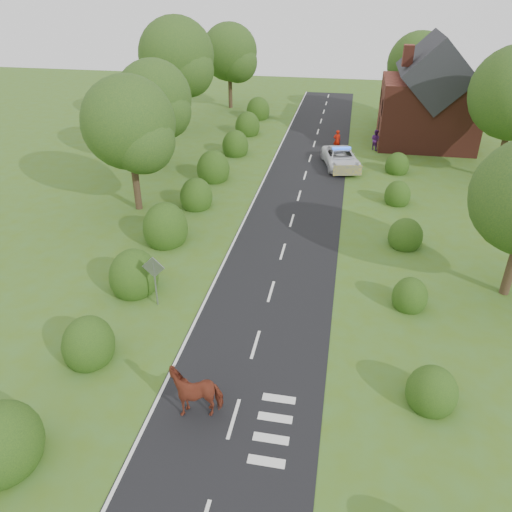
% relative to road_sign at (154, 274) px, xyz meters
% --- Properties ---
extents(ground, '(120.00, 120.00, 0.00)m').
position_rel_road_sign_xyz_m(ground, '(5.00, -2.00, -1.65)').
color(ground, '#456517').
extents(road, '(6.00, 70.00, 0.02)m').
position_rel_road_sign_xyz_m(road, '(5.00, 13.00, -1.64)').
color(road, black).
rests_on(road, ground).
extents(road_markings, '(4.96, 70.00, 0.01)m').
position_rel_road_sign_xyz_m(road_markings, '(3.40, 10.93, -1.63)').
color(road_markings, white).
rests_on(road_markings, road).
extents(hedgerow_left, '(2.75, 50.41, 3.00)m').
position_rel_road_sign_xyz_m(hedgerow_left, '(-1.51, 9.69, -0.91)').
color(hedgerow_left, '#1C3C15').
rests_on(hedgerow_left, ground).
extents(hedgerow_right, '(2.10, 45.78, 2.10)m').
position_rel_road_sign_xyz_m(hedgerow_right, '(11.60, 9.21, -1.10)').
color(hedgerow_right, '#1C3C15').
rests_on(hedgerow_right, ground).
extents(tree_left_a, '(5.74, 5.60, 8.38)m').
position_rel_road_sign_xyz_m(tree_left_a, '(-4.75, 9.86, 3.69)').
color(tree_left_a, '#332316').
rests_on(tree_left_a, ground).
extents(tree_left_b, '(5.74, 5.60, 8.07)m').
position_rel_road_sign_xyz_m(tree_left_b, '(-6.25, 17.86, 3.39)').
color(tree_left_b, '#332316').
rests_on(tree_left_b, ground).
extents(tree_left_c, '(6.97, 6.80, 10.22)m').
position_rel_road_sign_xyz_m(tree_left_c, '(-7.70, 27.83, 4.88)').
color(tree_left_c, '#332316').
rests_on(tree_left_c, ground).
extents(tree_left_d, '(6.15, 6.00, 8.89)m').
position_rel_road_sign_xyz_m(tree_left_d, '(-5.23, 37.85, 3.98)').
color(tree_left_d, '#332316').
rests_on(tree_left_d, ground).
extents(tree_right_c, '(6.15, 6.00, 8.58)m').
position_rel_road_sign_xyz_m(tree_right_c, '(14.27, 35.85, 3.69)').
color(tree_right_c, '#332316').
rests_on(tree_right_c, ground).
extents(road_sign, '(1.06, 0.08, 2.53)m').
position_rel_road_sign_xyz_m(road_sign, '(0.00, 0.00, 0.00)').
color(road_sign, gray).
rests_on(road_sign, ground).
extents(house, '(8.00, 7.40, 9.17)m').
position_rel_road_sign_xyz_m(house, '(14.49, 28.00, 2.13)').
color(house, maroon).
rests_on(house, ground).
extents(cow, '(2.39, 1.73, 1.52)m').
position_rel_road_sign_xyz_m(cow, '(3.63, -5.71, -0.89)').
color(cow, maroon).
rests_on(cow, ground).
extents(police_van, '(3.53, 5.61, 1.58)m').
position_rel_road_sign_xyz_m(police_van, '(7.50, 20.44, -0.93)').
color(police_van, silver).
rests_on(police_van, ground).
extents(pedestrian_red, '(0.73, 0.58, 1.75)m').
position_rel_road_sign_xyz_m(pedestrian_red, '(7.00, 24.58, -0.78)').
color(pedestrian_red, '#A01305').
rests_on(pedestrian_red, ground).
extents(pedestrian_purple, '(1.08, 1.05, 1.75)m').
position_rel_road_sign_xyz_m(pedestrian_purple, '(10.24, 25.35, -0.78)').
color(pedestrian_purple, '#5D2378').
rests_on(pedestrian_purple, ground).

